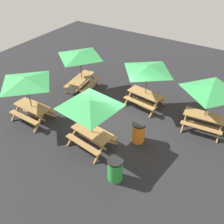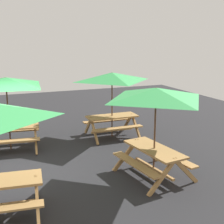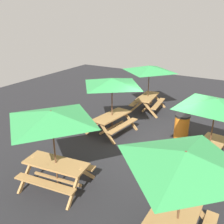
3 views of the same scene
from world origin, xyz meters
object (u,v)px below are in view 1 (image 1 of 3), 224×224
(picnic_table_3, at_px, (90,108))
(trash_bin_orange, at_px, (139,132))
(trash_bin_green, at_px, (115,169))
(picnic_table_4, at_px, (211,92))
(picnic_table_0, at_px, (26,84))
(picnic_table_1, at_px, (148,72))
(picnic_table_2, at_px, (80,57))

(picnic_table_3, bearing_deg, trash_bin_orange, -132.36)
(picnic_table_3, bearing_deg, trash_bin_green, 158.13)
(picnic_table_4, bearing_deg, picnic_table_0, 21.45)
(picnic_table_3, distance_m, picnic_table_4, 5.15)
(picnic_table_1, bearing_deg, picnic_table_4, -177.71)
(picnic_table_0, distance_m, trash_bin_green, 5.55)
(picnic_table_1, xyz_separation_m, picnic_table_2, (3.79, 0.41, 0.00))
(picnic_table_0, height_order, picnic_table_4, same)
(picnic_table_1, height_order, picnic_table_3, same)
(picnic_table_3, xyz_separation_m, trash_bin_green, (-1.76, 0.99, -1.49))
(picnic_table_0, xyz_separation_m, picnic_table_2, (-0.29, -3.50, 0.00))
(picnic_table_2, xyz_separation_m, trash_bin_green, (-4.96, 4.47, -1.49))
(picnic_table_2, xyz_separation_m, picnic_table_4, (-6.87, -0.14, 0.00))
(picnic_table_1, distance_m, trash_bin_green, 5.24)
(picnic_table_1, height_order, trash_bin_orange, picnic_table_1)
(picnic_table_0, bearing_deg, picnic_table_1, -135.14)
(picnic_table_4, relative_size, trash_bin_orange, 2.38)
(picnic_table_3, height_order, picnic_table_4, same)
(trash_bin_green, bearing_deg, picnic_table_4, -112.53)
(picnic_table_0, distance_m, picnic_table_2, 3.51)
(picnic_table_1, distance_m, picnic_table_4, 3.10)
(trash_bin_green, bearing_deg, picnic_table_0, -10.55)
(picnic_table_2, bearing_deg, picnic_table_1, 88.94)
(picnic_table_2, distance_m, picnic_table_3, 4.73)
(trash_bin_green, bearing_deg, picnic_table_2, -42.04)
(picnic_table_0, relative_size, picnic_table_4, 1.00)
(picnic_table_0, relative_size, picnic_table_1, 1.00)
(picnic_table_1, bearing_deg, trash_bin_green, 110.95)
(picnic_table_1, relative_size, picnic_table_4, 1.00)
(picnic_table_0, xyz_separation_m, picnic_table_3, (-3.49, -0.02, 0.00))
(picnic_table_4, bearing_deg, trash_bin_orange, 42.01)
(picnic_table_1, distance_m, trash_bin_orange, 3.15)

